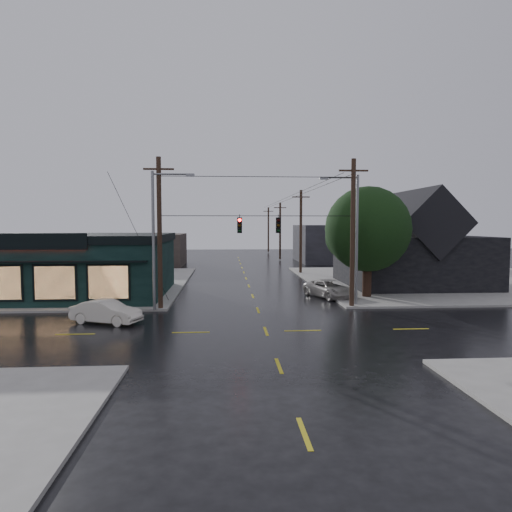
{
  "coord_description": "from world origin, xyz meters",
  "views": [
    {
      "loc": [
        -2.13,
        -24.03,
        5.74
      ],
      "look_at": [
        -0.28,
        3.84,
        3.79
      ],
      "focal_mm": 32.0,
      "sensor_mm": 36.0,
      "label": 1
    }
  ],
  "objects": [
    {
      "name": "utility_pole_far_a",
      "position": [
        6.5,
        28.0,
        0.0
      ],
      "size": [
        2.0,
        0.32,
        9.65
      ],
      "primitive_type": null,
      "color": "black",
      "rests_on": "ground"
    },
    {
      "name": "sidewalk_ne",
      "position": [
        20.0,
        20.0,
        0.07
      ],
      "size": [
        28.0,
        28.0,
        0.15
      ],
      "primitive_type": "cube",
      "color": "gray",
      "rests_on": "ground"
    },
    {
      "name": "utility_pole_nw",
      "position": [
        -6.5,
        6.5,
        0.0
      ],
      "size": [
        2.0,
        0.32,
        10.15
      ],
      "primitive_type": null,
      "color": "black",
      "rests_on": "ground"
    },
    {
      "name": "pizza_shop",
      "position": [
        -15.0,
        12.94,
        2.56
      ],
      "size": [
        16.3,
        12.34,
        4.9
      ],
      "color": "black",
      "rests_on": "ground"
    },
    {
      "name": "utility_pole_ne",
      "position": [
        6.5,
        6.5,
        0.0
      ],
      "size": [
        2.0,
        0.32,
        10.15
      ],
      "primitive_type": null,
      "color": "black",
      "rests_on": "ground"
    },
    {
      "name": "sidewalk_nw",
      "position": [
        -20.0,
        20.0,
        0.07
      ],
      "size": [
        28.0,
        28.0,
        0.15
      ],
      "primitive_type": "cube",
      "color": "gray",
      "rests_on": "ground"
    },
    {
      "name": "sedan_cream",
      "position": [
        -9.06,
        2.57,
        0.68
      ],
      "size": [
        4.37,
        2.84,
        1.36
      ],
      "primitive_type": "imported",
      "rotation": [
        0.0,
        0.0,
        1.2
      ],
      "color": "silver",
      "rests_on": "ground"
    },
    {
      "name": "span_signal_assembly",
      "position": [
        0.1,
        6.5,
        5.7
      ],
      "size": [
        13.0,
        0.48,
        1.23
      ],
      "color": "black",
      "rests_on": "ground"
    },
    {
      "name": "corner_tree",
      "position": [
        8.79,
        10.44,
        5.35
      ],
      "size": [
        6.57,
        6.57,
        8.51
      ],
      "color": "black",
      "rests_on": "ground"
    },
    {
      "name": "suv_silver",
      "position": [
        6.0,
        10.92,
        0.69
      ],
      "size": [
        3.92,
        5.44,
        1.37
      ],
      "primitive_type": "imported",
      "rotation": [
        0.0,
        0.0,
        0.37
      ],
      "color": "#A6A199",
      "rests_on": "ground"
    },
    {
      "name": "streetlight_nw",
      "position": [
        -6.8,
        5.8,
        0.0
      ],
      "size": [
        5.4,
        0.3,
        9.15
      ],
      "primitive_type": null,
      "color": "slate",
      "rests_on": "ground"
    },
    {
      "name": "utility_pole_far_c",
      "position": [
        6.5,
        68.0,
        0.0
      ],
      "size": [
        2.0,
        0.32,
        9.15
      ],
      "primitive_type": null,
      "color": "black",
      "rests_on": "ground"
    },
    {
      "name": "ne_building",
      "position": [
        15.0,
        17.0,
        4.47
      ],
      "size": [
        12.6,
        11.6,
        8.75
      ],
      "color": "black",
      "rests_on": "ground"
    },
    {
      "name": "bg_building_east",
      "position": [
        16.0,
        45.0,
        2.8
      ],
      "size": [
        14.0,
        12.0,
        5.6
      ],
      "primitive_type": "cube",
      "color": "black",
      "rests_on": "ground"
    },
    {
      "name": "bg_building_west",
      "position": [
        -14.0,
        40.0,
        2.2
      ],
      "size": [
        12.0,
        10.0,
        4.4
      ],
      "primitive_type": "cube",
      "color": "#332825",
      "rests_on": "ground"
    },
    {
      "name": "ground_plane",
      "position": [
        0.0,
        0.0,
        0.0
      ],
      "size": [
        160.0,
        160.0,
        0.0
      ],
      "primitive_type": "plane",
      "color": "black"
    },
    {
      "name": "utility_pole_far_b",
      "position": [
        6.5,
        48.0,
        0.0
      ],
      "size": [
        2.0,
        0.32,
        9.15
      ],
      "primitive_type": null,
      "color": "black",
      "rests_on": "ground"
    },
    {
      "name": "streetlight_ne",
      "position": [
        7.0,
        7.2,
        0.0
      ],
      "size": [
        5.4,
        0.3,
        9.15
      ],
      "primitive_type": null,
      "color": "slate",
      "rests_on": "ground"
    }
  ]
}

